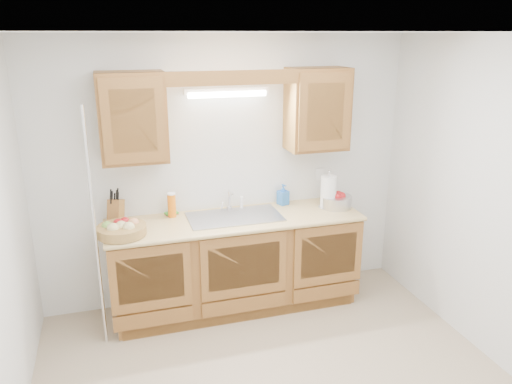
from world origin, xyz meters
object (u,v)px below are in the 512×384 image
object	(u,v)px
fruit_basket	(121,229)
paper_towel	(328,192)
apple_bowl	(336,201)
knife_block	(116,211)

from	to	relation	value
fruit_basket	paper_towel	distance (m)	1.92
fruit_basket	apple_bowl	size ratio (longest dim) A/B	1.29
apple_bowl	fruit_basket	bearing A→B (deg)	-176.42
fruit_basket	paper_towel	xyz separation A→B (m)	(1.91, 0.13, 0.10)
paper_towel	apple_bowl	xyz separation A→B (m)	(0.08, -0.01, -0.09)
fruit_basket	apple_bowl	distance (m)	2.00
knife_block	apple_bowl	bearing A→B (deg)	20.05
paper_towel	fruit_basket	bearing A→B (deg)	-176.02
knife_block	paper_towel	size ratio (longest dim) A/B	0.85
paper_towel	knife_block	bearing A→B (deg)	175.31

